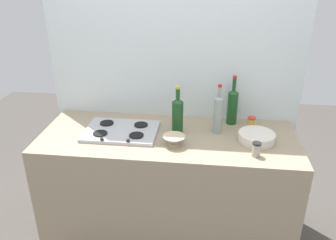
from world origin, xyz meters
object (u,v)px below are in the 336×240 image
at_px(condiment_jar_front, 251,123).
at_px(condiment_jar_rear, 256,149).
at_px(wine_bottle_leftmost, 232,105).
at_px(wine_bottle_mid_right, 178,115).
at_px(stovetop_hob, 121,131).
at_px(wine_bottle_mid_left, 218,113).
at_px(plate_stack, 256,137).
at_px(mixing_bowl, 174,140).

height_order(condiment_jar_front, condiment_jar_rear, condiment_jar_rear).
relative_size(wine_bottle_leftmost, condiment_jar_rear, 3.90).
distance_m(wine_bottle_leftmost, wine_bottle_mid_right, 0.44).
height_order(stovetop_hob, wine_bottle_mid_left, wine_bottle_mid_left).
distance_m(wine_bottle_mid_left, condiment_jar_front, 0.28).
bearing_deg(plate_stack, wine_bottle_mid_right, 172.71).
xyz_separation_m(stovetop_hob, wine_bottle_leftmost, (0.78, 0.25, 0.13)).
distance_m(plate_stack, condiment_jar_rear, 0.20).
height_order(plate_stack, wine_bottle_leftmost, wine_bottle_leftmost).
xyz_separation_m(wine_bottle_leftmost, condiment_jar_front, (0.14, -0.07, -0.10)).
xyz_separation_m(wine_bottle_mid_right, mixing_bowl, (-0.00, -0.19, -0.10)).
relative_size(stovetop_hob, mixing_bowl, 3.41).
distance_m(wine_bottle_mid_right, mixing_bowl, 0.22).
height_order(wine_bottle_mid_right, mixing_bowl, wine_bottle_mid_right).
relative_size(wine_bottle_mid_left, mixing_bowl, 2.39).
relative_size(plate_stack, wine_bottle_mid_right, 0.72).
bearing_deg(condiment_jar_front, wine_bottle_mid_right, -166.12).
xyz_separation_m(stovetop_hob, plate_stack, (0.94, -0.01, 0.02)).
relative_size(plate_stack, mixing_bowl, 1.66).
xyz_separation_m(stovetop_hob, wine_bottle_mid_right, (0.40, 0.05, 0.12)).
xyz_separation_m(wine_bottle_leftmost, wine_bottle_mid_right, (-0.39, -0.20, -0.01)).
distance_m(wine_bottle_mid_left, wine_bottle_mid_right, 0.28).
height_order(mixing_bowl, condiment_jar_front, condiment_jar_front).
relative_size(wine_bottle_mid_right, condiment_jar_rear, 3.64).
relative_size(wine_bottle_leftmost, wine_bottle_mid_left, 1.03).
bearing_deg(condiment_jar_rear, wine_bottle_mid_right, 152.49).
bearing_deg(condiment_jar_rear, plate_stack, 83.21).
bearing_deg(wine_bottle_mid_right, wine_bottle_leftmost, 27.23).
height_order(wine_bottle_leftmost, condiment_jar_rear, wine_bottle_leftmost).
bearing_deg(wine_bottle_mid_right, condiment_jar_front, 13.88).
bearing_deg(plate_stack, condiment_jar_front, 94.35).
xyz_separation_m(wine_bottle_mid_left, wine_bottle_mid_right, (-0.28, -0.03, -0.01)).
bearing_deg(plate_stack, wine_bottle_leftmost, 119.85).
height_order(stovetop_hob, condiment_jar_rear, condiment_jar_rear).
bearing_deg(wine_bottle_mid_left, condiment_jar_front, 21.37).
distance_m(stovetop_hob, mixing_bowl, 0.42).
height_order(stovetop_hob, plate_stack, plate_stack).
bearing_deg(stovetop_hob, plate_stack, -0.89).
bearing_deg(mixing_bowl, wine_bottle_mid_left, 38.59).
relative_size(wine_bottle_mid_right, condiment_jar_front, 3.96).
relative_size(plate_stack, condiment_jar_rear, 2.63).
xyz_separation_m(condiment_jar_front, condiment_jar_rear, (-0.01, -0.40, 0.00)).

